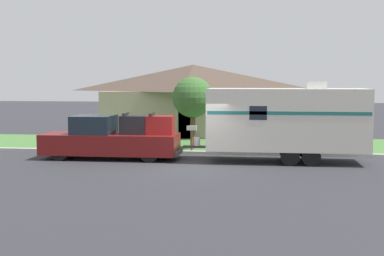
% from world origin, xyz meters
% --- Properties ---
extents(ground_plane, '(120.00, 120.00, 0.00)m').
position_xyz_m(ground_plane, '(0.00, 0.00, 0.00)').
color(ground_plane, '#2D2D33').
extents(curb_strip, '(80.00, 0.30, 0.14)m').
position_xyz_m(curb_strip, '(0.00, 3.75, 0.07)').
color(curb_strip, '#ADADA8').
rests_on(curb_strip, ground_plane).
extents(lawn_strip, '(80.00, 7.00, 0.03)m').
position_xyz_m(lawn_strip, '(0.00, 7.40, 0.01)').
color(lawn_strip, '#477538').
rests_on(lawn_strip, ground_plane).
extents(house_across_street, '(11.38, 6.71, 4.40)m').
position_xyz_m(house_across_street, '(-1.67, 12.97, 2.28)').
color(house_across_street, gray).
rests_on(house_across_street, ground_plane).
extents(pickup_truck, '(6.07, 1.95, 2.03)m').
position_xyz_m(pickup_truck, '(-3.92, 1.82, 0.87)').
color(pickup_truck, black).
rests_on(pickup_truck, ground_plane).
extents(travel_trailer, '(7.70, 2.30, 3.38)m').
position_xyz_m(travel_trailer, '(3.65, 1.82, 1.81)').
color(travel_trailer, black).
rests_on(travel_trailer, ground_plane).
extents(mailbox, '(0.48, 0.20, 1.24)m').
position_xyz_m(mailbox, '(-0.73, 4.71, 0.96)').
color(mailbox, brown).
rests_on(mailbox, ground_plane).
extents(tree_in_yard, '(2.02, 2.02, 3.61)m').
position_xyz_m(tree_in_yard, '(-0.79, 5.53, 2.58)').
color(tree_in_yard, brown).
rests_on(tree_in_yard, ground_plane).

